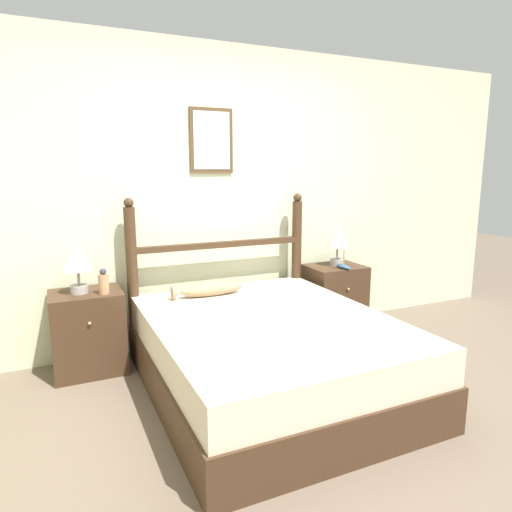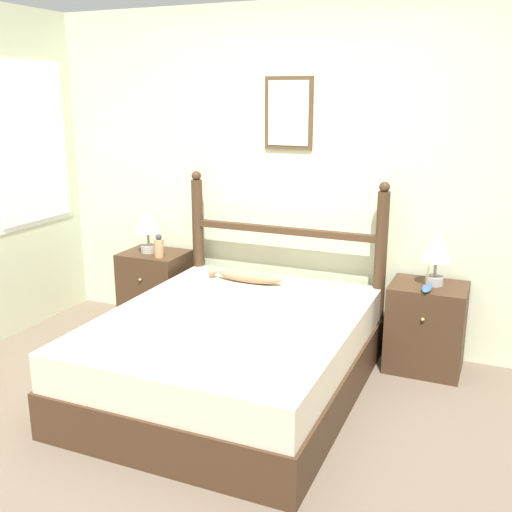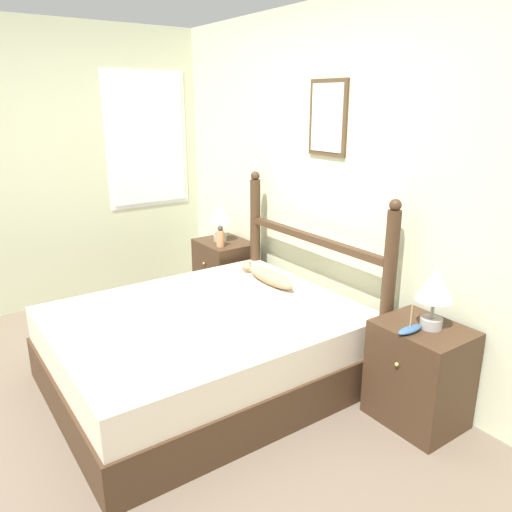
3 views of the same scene
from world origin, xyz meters
TOP-DOWN VIEW (x-y plane):
  - ground_plane at (0.00, 0.00)m, footprint 16.00×16.00m
  - wall_back at (-0.00, 1.73)m, footprint 6.40×0.08m
  - bed at (-0.06, 0.63)m, footprint 1.58×1.96m
  - headboard at (-0.06, 1.56)m, footprint 1.58×0.09m
  - nightstand_left at (-1.17, 1.46)m, footprint 0.52×0.44m
  - nightstand_right at (1.05, 1.46)m, footprint 0.52×0.44m
  - table_lamp_left at (-1.21, 1.45)m, footprint 0.21×0.21m
  - table_lamp_right at (1.08, 1.48)m, footprint 0.21×0.21m
  - bottle at (-1.05, 1.35)m, footprint 0.07×0.07m
  - model_boat at (1.05, 1.33)m, footprint 0.06×0.18m
  - fish_pillow at (-0.26, 1.30)m, footprint 0.59×0.12m

SIDE VIEW (x-z plane):
  - ground_plane at x=0.00m, z-range 0.00..0.00m
  - bed at x=-0.06m, z-range 0.00..0.52m
  - nightstand_left at x=-1.17m, z-range 0.00..0.62m
  - nightstand_right at x=1.05m, z-range 0.00..0.62m
  - fish_pillow at x=-0.26m, z-range 0.53..0.64m
  - model_boat at x=1.05m, z-range 0.56..0.73m
  - headboard at x=-0.06m, z-range 0.04..1.34m
  - bottle at x=-1.05m, z-range 0.61..0.80m
  - table_lamp_left at x=-1.21m, z-range 0.69..1.06m
  - table_lamp_right at x=1.08m, z-range 0.69..1.06m
  - wall_back at x=0.00m, z-range 0.00..2.55m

